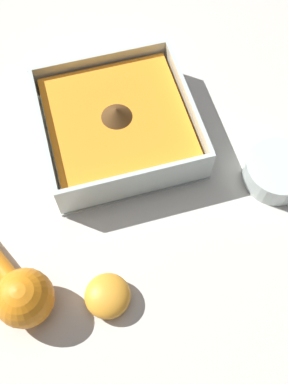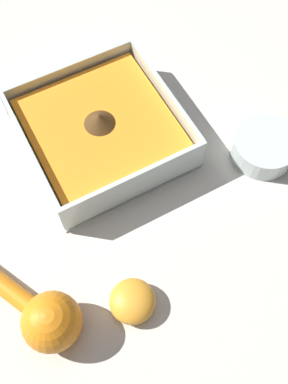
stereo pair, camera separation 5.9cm
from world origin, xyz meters
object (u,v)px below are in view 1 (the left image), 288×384
object	(u,v)px
lemon_squeezer	(19,290)
lemon_half	(108,296)
spice_bowl	(277,172)
square_dish	(118,126)

from	to	relation	value
lemon_squeezer	lemon_half	size ratio (longest dim) A/B	3.00
spice_bowl	lemon_half	distance (m)	0.29
square_dish	lemon_squeezer	xyz separation A→B (m)	(-0.17, -0.20, 0.01)
spice_bowl	lemon_half	size ratio (longest dim) A/B	1.61
square_dish	lemon_half	distance (m)	0.24
lemon_squeezer	lemon_half	world-z (taller)	lemon_squeezer
square_dish	lemon_squeezer	size ratio (longest dim) A/B	1.26
spice_bowl	lemon_squeezer	xyz separation A→B (m)	(-0.37, -0.07, 0.02)
lemon_squeezer	lemon_half	bearing A→B (deg)	46.26
spice_bowl	lemon_half	bearing A→B (deg)	-158.62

